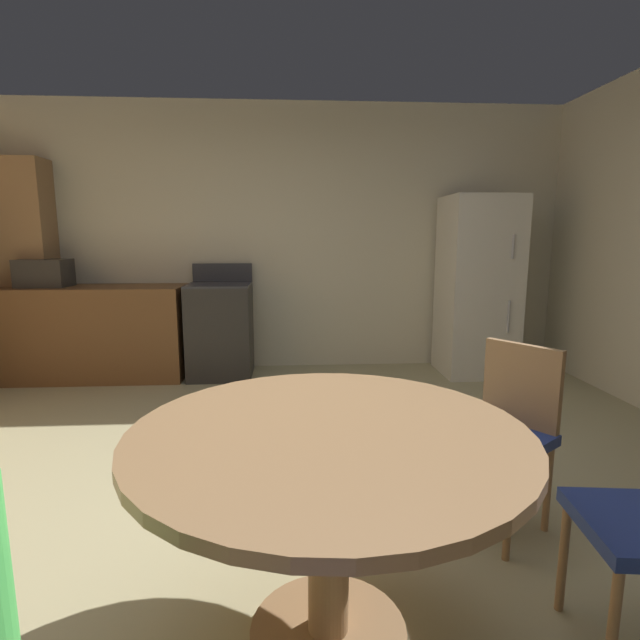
% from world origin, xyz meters
% --- Properties ---
extents(ground_plane, '(14.00, 14.00, 0.00)m').
position_xyz_m(ground_plane, '(0.00, 0.00, 0.00)').
color(ground_plane, tan).
extents(wall_back, '(6.02, 0.12, 2.70)m').
position_xyz_m(wall_back, '(0.00, 2.95, 1.35)').
color(wall_back, beige).
rests_on(wall_back, ground).
extents(kitchen_counter, '(1.71, 0.60, 0.90)m').
position_xyz_m(kitchen_counter, '(-1.85, 2.55, 0.45)').
color(kitchen_counter, brown).
rests_on(kitchen_counter, ground).
extents(pantry_column, '(0.44, 0.36, 2.10)m').
position_xyz_m(pantry_column, '(-2.49, 2.73, 1.05)').
color(pantry_column, '#9E754C').
rests_on(pantry_column, ground).
extents(oven_range, '(0.60, 0.60, 1.10)m').
position_xyz_m(oven_range, '(-0.65, 2.56, 0.47)').
color(oven_range, '#2D2B28').
rests_on(oven_range, ground).
extents(refrigerator, '(0.68, 0.68, 1.76)m').
position_xyz_m(refrigerator, '(1.90, 2.50, 0.88)').
color(refrigerator, silver).
rests_on(refrigerator, ground).
extents(microwave, '(0.44, 0.32, 0.26)m').
position_xyz_m(microwave, '(-2.28, 2.55, 1.03)').
color(microwave, '#2D2B28').
rests_on(microwave, kitchen_counter).
extents(dining_table, '(1.29, 1.29, 0.76)m').
position_xyz_m(dining_table, '(0.16, -0.74, 0.61)').
color(dining_table, '#9E754C').
rests_on(dining_table, ground).
extents(chair_northeast, '(0.56, 0.56, 0.87)m').
position_xyz_m(chair_northeast, '(1.05, -0.10, 0.50)').
color(chair_northeast, '#9E754C').
rests_on(chair_northeast, ground).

